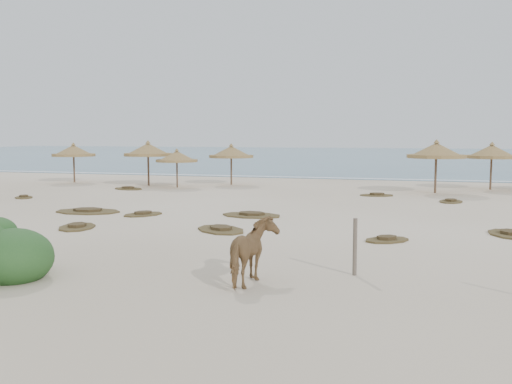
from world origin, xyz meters
TOP-DOWN VIEW (x-y plane):
  - ground at (0.00, 0.00)m, footprint 160.00×160.00m
  - ocean at (0.00, 75.00)m, footprint 200.00×100.00m
  - foam_line at (0.00, 26.00)m, footprint 70.00×0.60m
  - palapa_0 at (-15.43, 17.26)m, footprint 3.66×3.66m
  - palapa_1 at (-6.99, 15.73)m, footprint 2.96×2.96m
  - palapa_2 at (-9.30, 16.40)m, footprint 3.41×3.41m
  - palapa_3 at (-4.33, 18.53)m, footprint 3.77×3.77m
  - palapa_4 at (8.56, 16.53)m, footprint 3.68×3.68m
  - palapa_5 at (11.83, 19.60)m, footprint 3.33×3.33m
  - horse at (4.15, -5.35)m, footprint 0.84×1.76m
  - fence_post_near at (6.24, -3.89)m, footprint 0.12×0.12m
  - scrub_1 at (-5.99, 4.05)m, footprint 2.98×2.02m
  - scrub_2 at (-3.29, 3.88)m, footprint 1.84×2.07m
  - scrub_3 at (1.10, 4.88)m, footprint 2.64×1.85m
  - scrub_4 at (10.62, 2.93)m, footprint 1.78×2.30m
  - scrub_6 at (-9.37, 13.80)m, footprint 2.42×2.05m
  - scrub_7 at (5.47, 14.17)m, footprint 2.08×1.63m
  - scrub_8 at (-12.28, 7.94)m, footprint 1.54×1.63m
  - scrub_9 at (1.09, 1.16)m, footprint 2.59×2.57m
  - scrub_10 at (9.20, 12.17)m, footprint 1.41×1.87m
  - scrub_11 at (-4.05, 0.29)m, footprint 1.82×2.23m
  - scrub_12 at (6.73, 0.78)m, footprint 1.81×1.78m

SIDE VIEW (x-z plane):
  - ground at x=0.00m, z-range 0.00..0.00m
  - ocean at x=0.00m, z-range 0.00..0.01m
  - foam_line at x=0.00m, z-range 0.00..0.01m
  - scrub_8 at x=-12.28m, z-range -0.03..0.13m
  - scrub_9 at x=1.09m, z-range -0.03..0.13m
  - scrub_11 at x=-4.05m, z-range -0.03..0.13m
  - scrub_12 at x=6.73m, z-range -0.03..0.13m
  - scrub_1 at x=-5.99m, z-range -0.03..0.13m
  - scrub_2 at x=-3.29m, z-range -0.03..0.13m
  - scrub_3 at x=1.10m, z-range -0.03..0.13m
  - scrub_4 at x=10.62m, z-range -0.03..0.13m
  - scrub_6 at x=-9.37m, z-range -0.03..0.13m
  - scrub_7 at x=5.47m, z-range -0.03..0.13m
  - scrub_10 at x=9.20m, z-range -0.03..0.13m
  - fence_post_near at x=6.24m, z-range 0.00..1.36m
  - horse at x=4.15m, z-range 0.00..1.46m
  - palapa_1 at x=-6.99m, z-range 0.68..3.14m
  - palapa_3 at x=-4.33m, z-range 0.76..3.51m
  - palapa_0 at x=-15.43m, z-range 0.77..3.55m
  - palapa_5 at x=11.83m, z-range 0.80..3.71m
  - palapa_2 at x=-9.30m, z-range 0.82..3.78m
  - palapa_4 at x=8.56m, z-range 0.85..3.91m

